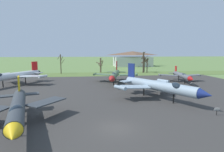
{
  "coord_description": "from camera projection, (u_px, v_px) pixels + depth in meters",
  "views": [
    {
      "loc": [
        -2.7,
        -18.01,
        8.08
      ],
      "look_at": [
        2.04,
        21.15,
        2.82
      ],
      "focal_mm": 28.75,
      "sensor_mm": 36.0,
      "label": 1
    }
  ],
  "objects": [
    {
      "name": "ground_plane",
      "position": [
        117.0,
        128.0,
        19.11
      ],
      "size": [
        600.0,
        600.0,
        0.0
      ],
      "primitive_type": "plane",
      "color": "#607F42"
    },
    {
      "name": "asphalt_apron",
      "position": [
        105.0,
        94.0,
        34.43
      ],
      "size": [
        74.4,
        51.91,
        0.05
      ],
      "primitive_type": "cube",
      "color": "#383533",
      "rests_on": "ground"
    },
    {
      "name": "grass_verge_strip",
      "position": [
        98.0,
        74.0,
        65.88
      ],
      "size": [
        134.4,
        12.0,
        0.06
      ],
      "primitive_type": "cube",
      "color": "#567034",
      "rests_on": "ground"
    },
    {
      "name": "jet_fighter_front_left",
      "position": [
        13.0,
        76.0,
        43.19
      ],
      "size": [
        13.15,
        16.06,
        5.52
      ],
      "color": "silver",
      "rests_on": "ground"
    },
    {
      "name": "jet_fighter_front_right",
      "position": [
        158.0,
        86.0,
        30.45
      ],
      "size": [
        12.63,
        15.52,
        5.87
      ],
      "color": "#8EA3B2",
      "rests_on": "ground"
    },
    {
      "name": "info_placard_front_right",
      "position": [
        217.0,
        111.0,
        22.87
      ],
      "size": [
        0.68,
        0.36,
        1.06
      ],
      "color": "black",
      "rests_on": "ground"
    },
    {
      "name": "jet_fighter_rear_center",
      "position": [
        17.0,
        107.0,
        19.27
      ],
      "size": [
        10.66,
        14.91,
        4.83
      ],
      "color": "#33383D",
      "rests_on": "ground"
    },
    {
      "name": "jet_fighter_rear_left",
      "position": [
        182.0,
        76.0,
        47.82
      ],
      "size": [
        11.42,
        13.71,
        4.04
      ],
      "color": "#565B60",
      "rests_on": "ground"
    },
    {
      "name": "info_placard_rear_left",
      "position": [
        191.0,
        84.0,
        41.82
      ],
      "size": [
        0.47,
        0.25,
        1.01
      ],
      "color": "black",
      "rests_on": "ground"
    },
    {
      "name": "jet_fighter_rear_right",
      "position": [
        115.0,
        75.0,
        46.23
      ],
      "size": [
        12.26,
        16.09,
        5.5
      ],
      "color": "#4C6B47",
      "rests_on": "ground"
    },
    {
      "name": "bare_tree_far_left",
      "position": [
        61.0,
        63.0,
        67.1
      ],
      "size": [
        2.65,
        1.86,
        7.24
      ],
      "color": "brown",
      "rests_on": "ground"
    },
    {
      "name": "bare_tree_left_of_center",
      "position": [
        101.0,
        65.0,
        70.79
      ],
      "size": [
        2.94,
        2.97,
        5.85
      ],
      "color": "brown",
      "rests_on": "ground"
    },
    {
      "name": "bare_tree_center",
      "position": [
        144.0,
        62.0,
        69.78
      ],
      "size": [
        2.64,
        2.65,
        8.15
      ],
      "color": "#42382D",
      "rests_on": "ground"
    },
    {
      "name": "bare_tree_right_of_center",
      "position": [
        144.0,
        63.0,
        73.73
      ],
      "size": [
        3.05,
        3.64,
        8.35
      ],
      "color": "brown",
      "rests_on": "ground"
    },
    {
      "name": "bare_tree_far_right",
      "position": [
        147.0,
        64.0,
        70.25
      ],
      "size": [
        1.99,
        2.89,
        6.77
      ],
      "color": "brown",
      "rests_on": "ground"
    },
    {
      "name": "visitor_building",
      "position": [
        133.0,
        59.0,
        103.08
      ],
      "size": [
        22.4,
        12.31,
        8.57
      ],
      "color": "beige",
      "rests_on": "ground"
    }
  ]
}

